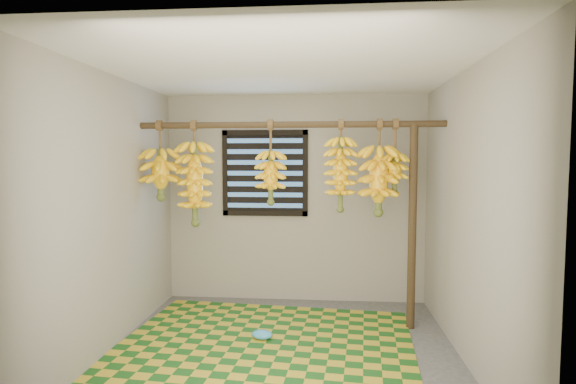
# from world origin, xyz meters

# --- Properties ---
(floor) EXTENTS (3.00, 3.00, 0.01)m
(floor) POSITION_xyz_m (0.00, 0.00, -0.01)
(floor) COLOR #474747
(floor) RESTS_ON ground
(ceiling) EXTENTS (3.00, 3.00, 0.01)m
(ceiling) POSITION_xyz_m (0.00, 0.00, 2.40)
(ceiling) COLOR silver
(ceiling) RESTS_ON wall_back
(wall_back) EXTENTS (3.00, 0.01, 2.40)m
(wall_back) POSITION_xyz_m (0.00, 1.50, 1.20)
(wall_back) COLOR gray
(wall_back) RESTS_ON floor
(wall_left) EXTENTS (0.01, 3.00, 2.40)m
(wall_left) POSITION_xyz_m (-1.50, 0.00, 1.20)
(wall_left) COLOR gray
(wall_left) RESTS_ON floor
(wall_right) EXTENTS (0.01, 3.00, 2.40)m
(wall_right) POSITION_xyz_m (1.50, 0.00, 1.20)
(wall_right) COLOR gray
(wall_right) RESTS_ON floor
(window) EXTENTS (1.00, 0.04, 1.00)m
(window) POSITION_xyz_m (-0.35, 1.48, 1.50)
(window) COLOR black
(window) RESTS_ON wall_back
(hanging_pole) EXTENTS (3.00, 0.06, 0.06)m
(hanging_pole) POSITION_xyz_m (0.00, 0.70, 2.00)
(hanging_pole) COLOR #45351E
(hanging_pole) RESTS_ON wall_left
(support_post) EXTENTS (0.08, 0.08, 2.00)m
(support_post) POSITION_xyz_m (1.20, 0.70, 1.00)
(support_post) COLOR #45351E
(support_post) RESTS_ON floor
(woven_mat) EXTENTS (2.78, 2.30, 0.01)m
(woven_mat) POSITION_xyz_m (-0.17, 0.18, 0.01)
(woven_mat) COLOR #185017
(woven_mat) RESTS_ON floor
(plastic_bag) EXTENTS (0.23, 0.18, 0.08)m
(plastic_bag) POSITION_xyz_m (-0.22, 0.28, 0.05)
(plastic_bag) COLOR #399AD5
(plastic_bag) RESTS_ON woven_mat
(banana_bunch_a) EXTENTS (0.38, 0.38, 0.79)m
(banana_bunch_a) POSITION_xyz_m (-1.31, 0.70, 1.51)
(banana_bunch_a) COLOR brown
(banana_bunch_a) RESTS_ON hanging_pole
(banana_bunch_b) EXTENTS (0.33, 0.33, 1.05)m
(banana_bunch_b) POSITION_xyz_m (-0.95, 0.70, 1.42)
(banana_bunch_b) COLOR brown
(banana_bunch_b) RESTS_ON hanging_pole
(banana_bunch_c) EXTENTS (0.30, 0.30, 0.83)m
(banana_bunch_c) POSITION_xyz_m (-0.18, 0.70, 1.48)
(banana_bunch_c) COLOR brown
(banana_bunch_c) RESTS_ON hanging_pole
(banana_bunch_d) EXTENTS (0.31, 0.31, 0.90)m
(banana_bunch_d) POSITION_xyz_m (0.50, 0.70, 1.52)
(banana_bunch_d) COLOR brown
(banana_bunch_d) RESTS_ON hanging_pole
(banana_bunch_e) EXTENTS (0.37, 0.37, 0.93)m
(banana_bunch_e) POSITION_xyz_m (0.87, 0.70, 1.46)
(banana_bunch_e) COLOR brown
(banana_bunch_e) RESTS_ON hanging_pole
(banana_bunch_f) EXTENTS (0.26, 0.26, 0.72)m
(banana_bunch_f) POSITION_xyz_m (1.02, 0.70, 1.53)
(banana_bunch_f) COLOR brown
(banana_bunch_f) RESTS_ON hanging_pole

